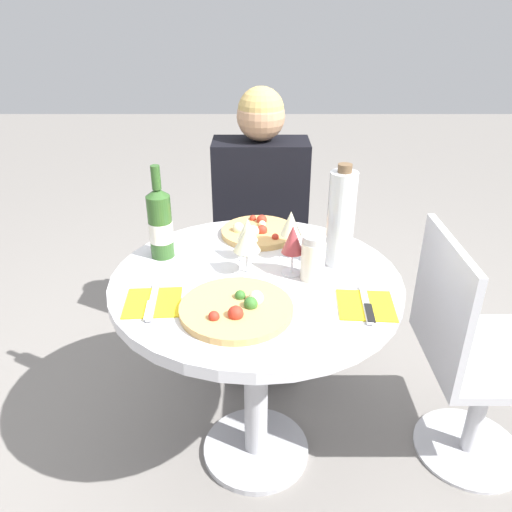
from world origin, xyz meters
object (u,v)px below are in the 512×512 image
object	(u,v)px
wine_bottle	(159,223)
tall_carafe	(339,219)
seated_diner	(259,248)
dining_table	(255,314)
chair_behind_diner	(259,256)
pizza_large	(236,308)
chair_empty_side	(471,359)

from	to	relation	value
wine_bottle	tall_carafe	distance (m)	0.56
seated_diner	tall_carafe	xyz separation A→B (m)	(0.23, -0.53, 0.36)
dining_table	wine_bottle	xyz separation A→B (m)	(-0.30, 0.13, 0.25)
chair_behind_diner	pizza_large	world-z (taller)	chair_behind_diner
tall_carafe	chair_empty_side	bearing A→B (deg)	-9.32
chair_behind_diner	tall_carafe	size ratio (longest dim) A/B	2.65
seated_diner	chair_behind_diner	bearing A→B (deg)	-90.00
chair_empty_side	tall_carafe	size ratio (longest dim) A/B	2.65
dining_table	tall_carafe	bearing A→B (deg)	18.22
chair_empty_side	wine_bottle	bearing A→B (deg)	-97.06
wine_bottle	tall_carafe	bearing A→B (deg)	-5.17
wine_bottle	tall_carafe	world-z (taller)	tall_carafe
chair_behind_diner	chair_empty_side	bearing A→B (deg)	132.99
seated_diner	chair_empty_side	bearing A→B (deg)	138.93
pizza_large	tall_carafe	size ratio (longest dim) A/B	0.95
seated_diner	chair_empty_side	world-z (taller)	seated_diner
wine_bottle	tall_carafe	size ratio (longest dim) A/B	0.94
pizza_large	chair_behind_diner	bearing A→B (deg)	85.86
pizza_large	wine_bottle	world-z (taller)	wine_bottle
chair_behind_diner	tall_carafe	world-z (taller)	tall_carafe
tall_carafe	seated_diner	bearing A→B (deg)	113.94
chair_behind_diner	chair_empty_side	world-z (taller)	same
wine_bottle	chair_behind_diner	bearing A→B (deg)	62.76
chair_behind_diner	wine_bottle	xyz separation A→B (m)	(-0.32, -0.62, 0.43)
dining_table	pizza_large	bearing A→B (deg)	-104.35
seated_diner	chair_empty_side	distance (m)	0.93
chair_behind_diner	wine_bottle	distance (m)	0.82
wine_bottle	chair_empty_side	bearing A→B (deg)	-7.06
dining_table	wine_bottle	distance (m)	0.41
chair_empty_side	pizza_large	size ratio (longest dim) A/B	2.81
seated_diner	wine_bottle	distance (m)	0.66
chair_behind_diner	seated_diner	xyz separation A→B (m)	(-0.00, -0.14, 0.11)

